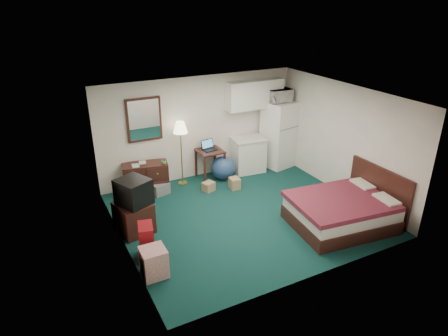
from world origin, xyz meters
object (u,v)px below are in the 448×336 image
desk (210,164)px  bed (341,212)px  kitchen_counter (248,155)px  dresser (146,178)px  suitcase (147,241)px  tv_stand (134,217)px  fridge (278,134)px  floor_lamp (181,153)px

desk → bed: size_ratio=0.40×
desk → kitchen_counter: 1.07m
dresser → suitcase: (-0.75, -2.47, -0.03)m
desk → bed: desk is taller
dresser → tv_stand: dresser is taller
desk → tv_stand: (-2.34, -1.51, -0.08)m
bed → tv_stand: size_ratio=2.86×
fridge → suitcase: fridge is taller
floor_lamp → suitcase: floor_lamp is taller
dresser → floor_lamp: bearing=13.0°
fridge → suitcase: bearing=-163.2°
bed → tv_stand: bearing=162.4°
dresser → desk: (1.62, -0.04, 0.03)m
desk → kitchen_counter: bearing=-0.9°
floor_lamp → bed: floor_lamp is taller
fridge → bed: (-0.62, -3.12, -0.57)m
kitchen_counter → suitcase: (-3.44, -2.42, -0.11)m
dresser → suitcase: bearing=-94.7°
desk → fridge: (1.96, -0.05, 0.49)m
dresser → tv_stand: bearing=-102.8°
kitchen_counter → suitcase: 4.21m
desk → tv_stand: 2.79m
dresser → kitchen_counter: (2.69, -0.06, 0.08)m
floor_lamp → desk: (0.72, -0.05, -0.40)m
dresser → floor_lamp: (0.90, 0.01, 0.43)m
fridge → floor_lamp: bearing=165.7°
fridge → suitcase: (-4.33, -2.39, -0.54)m
floor_lamp → fridge: fridge is taller
desk → tv_stand: desk is taller
kitchen_counter → suitcase: bearing=-138.7°
fridge → desk: bearing=166.4°
desk → fridge: 2.02m
bed → suitcase: size_ratio=2.92×
fridge → suitcase: 4.97m
dresser → kitchen_counter: bearing=10.9°
desk → tv_stand: size_ratio=1.15×
kitchen_counter → tv_stand: 3.73m
bed → kitchen_counter: bearing=101.6°
desk → bed: bearing=-66.9°
dresser → desk: bearing=10.8°
dresser → suitcase: dresser is taller
desk → kitchen_counter: (1.07, -0.02, 0.05)m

